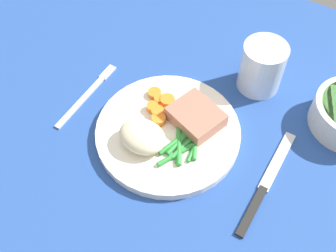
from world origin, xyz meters
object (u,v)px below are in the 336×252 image
Objects in this scene: meat_portion at (197,117)px; fork at (86,96)px; dinner_plate at (168,132)px; knife at (266,184)px; water_glass at (261,70)px.

fork is at bearing -168.66° from meat_portion.
dinner_plate is 16.91cm from fork.
knife is at bearing -1.21° from fork.
meat_portion is at bearing 49.40° from dinner_plate.
meat_portion is at bearing 10.18° from fork.
water_glass is (25.25, 18.34, 3.68)cm from fork.
meat_portion is at bearing 160.85° from knife.
water_glass is (5.11, 14.30, 0.96)cm from meat_portion.
meat_portion is 0.49× the size of fork.
fork is 0.81× the size of knife.
knife is (17.75, -0.29, -0.60)cm from dinner_plate.
water_glass is at bearing 70.34° from meat_portion.
fork is at bearing -144.01° from water_glass.
water_glass reaches higher than meat_portion.
fork is at bearing -179.13° from dinner_plate.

